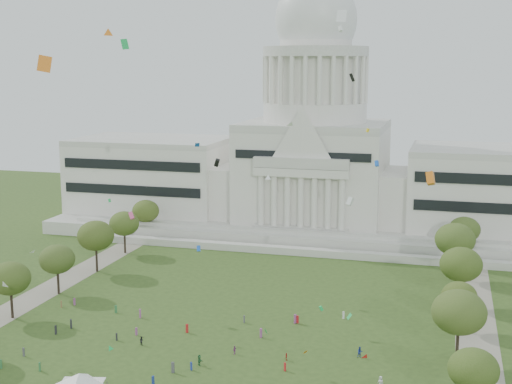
# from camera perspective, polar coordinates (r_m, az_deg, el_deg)

# --- Properties ---
(ground) EXTENTS (400.00, 400.00, 0.00)m
(ground) POSITION_cam_1_polar(r_m,az_deg,el_deg) (124.75, -5.68, -14.52)
(ground) COLOR #344C1D
(ground) RESTS_ON ground
(capitol) EXTENTS (160.00, 64.50, 91.30)m
(capitol) POSITION_cam_1_polar(r_m,az_deg,el_deg) (224.98, 4.65, 2.55)
(capitol) COLOR #B9B6AC
(capitol) RESTS_ON ground
(path_left) EXTENTS (8.00, 160.00, 0.04)m
(path_left) POSITION_cam_1_polar(r_m,az_deg,el_deg) (170.53, -17.32, -8.06)
(path_left) COLOR gray
(path_left) RESTS_ON ground
(path_right) EXTENTS (8.00, 160.00, 0.04)m
(path_right) POSITION_cam_1_polar(r_m,az_deg,el_deg) (145.30, 17.26, -11.28)
(path_right) COLOR gray
(path_right) RESTS_ON ground
(row_tree_r_1) EXTENTS (7.58, 7.58, 10.78)m
(row_tree_r_1) POSITION_cam_1_polar(r_m,az_deg,el_deg) (112.95, 17.01, -13.42)
(row_tree_r_1) COLOR black
(row_tree_r_1) RESTS_ON ground
(row_tree_l_2) EXTENTS (8.42, 8.42, 11.97)m
(row_tree_l_2) POSITION_cam_1_polar(r_m,az_deg,el_deg) (156.42, -19.07, -6.55)
(row_tree_l_2) COLOR black
(row_tree_l_2) RESTS_ON ground
(row_tree_r_2) EXTENTS (9.55, 9.55, 13.58)m
(row_tree_r_2) POSITION_cam_1_polar(r_m,az_deg,el_deg) (130.07, 15.94, -9.24)
(row_tree_r_2) COLOR black
(row_tree_r_2) RESTS_ON ground
(row_tree_l_3) EXTENTS (8.12, 8.12, 11.55)m
(row_tree_l_3) POSITION_cam_1_polar(r_m,az_deg,el_deg) (169.37, -15.63, -5.20)
(row_tree_l_3) COLOR black
(row_tree_l_3) RESTS_ON ground
(row_tree_r_3) EXTENTS (7.01, 7.01, 9.98)m
(row_tree_r_3) POSITION_cam_1_polar(r_m,az_deg,el_deg) (147.07, 15.95, -8.02)
(row_tree_r_3) COLOR black
(row_tree_r_3) RESTS_ON ground
(row_tree_l_4) EXTENTS (9.29, 9.29, 13.21)m
(row_tree_l_4) POSITION_cam_1_polar(r_m,az_deg,el_deg) (184.63, -12.70, -3.43)
(row_tree_l_4) COLOR black
(row_tree_l_4) RESTS_ON ground
(row_tree_r_4) EXTENTS (9.19, 9.19, 13.06)m
(row_tree_r_4) POSITION_cam_1_polar(r_m,az_deg,el_deg) (161.35, 16.08, -5.59)
(row_tree_r_4) COLOR black
(row_tree_r_4) RESTS_ON ground
(row_tree_l_5) EXTENTS (8.33, 8.33, 11.85)m
(row_tree_l_5) POSITION_cam_1_polar(r_m,az_deg,el_deg) (201.45, -10.50, -2.50)
(row_tree_l_5) COLOR black
(row_tree_l_5) RESTS_ON ground
(row_tree_r_5) EXTENTS (9.82, 9.82, 13.96)m
(row_tree_r_5) POSITION_cam_1_polar(r_m,az_deg,el_deg) (180.69, 15.64, -3.68)
(row_tree_r_5) COLOR black
(row_tree_r_5) RESTS_ON ground
(row_tree_l_6) EXTENTS (8.19, 8.19, 11.64)m
(row_tree_l_6) POSITION_cam_1_polar(r_m,az_deg,el_deg) (218.21, -8.82, -1.52)
(row_tree_l_6) COLOR black
(row_tree_l_6) RESTS_ON ground
(row_tree_r_6) EXTENTS (8.42, 8.42, 11.97)m
(row_tree_r_6) POSITION_cam_1_polar(r_m,az_deg,el_deg) (198.53, 16.34, -2.91)
(row_tree_r_6) COLOR black
(row_tree_r_6) RESTS_ON ground
(event_tent) EXTENTS (11.14, 11.14, 5.19)m
(event_tent) POSITION_cam_1_polar(r_m,az_deg,el_deg) (116.94, -13.96, -14.37)
(event_tent) COLOR #4C4C4C
(event_tent) RESTS_ON ground
(person_0) EXTENTS (1.15, 0.98, 1.99)m
(person_0) POSITION_cam_1_polar(r_m,az_deg,el_deg) (121.84, 9.94, -14.75)
(person_0) COLOR silver
(person_0) RESTS_ON ground
(person_2) EXTENTS (1.13, 0.96, 1.99)m
(person_2) POSITION_cam_1_polar(r_m,az_deg,el_deg) (132.66, 8.32, -12.56)
(person_2) COLOR navy
(person_2) RESTS_ON ground
(person_4) EXTENTS (0.80, 1.08, 1.64)m
(person_4) POSITION_cam_1_polar(r_m,az_deg,el_deg) (132.76, -1.72, -12.51)
(person_4) COLOR #994C8C
(person_4) RESTS_ON ground
(person_5) EXTENTS (1.72, 1.82, 1.94)m
(person_5) POSITION_cam_1_polar(r_m,az_deg,el_deg) (128.54, -4.55, -13.26)
(person_5) COLOR #33723F
(person_5) RESTS_ON ground
(person_8) EXTENTS (0.95, 0.81, 1.67)m
(person_8) POSITION_cam_1_polar(r_m,az_deg,el_deg) (138.40, -9.14, -11.67)
(person_8) COLOR #26262B
(person_8) RESTS_ON ground
(person_10) EXTENTS (0.55, 0.86, 1.38)m
(person_10) POSITION_cam_1_polar(r_m,az_deg,el_deg) (130.35, 2.44, -13.03)
(person_10) COLOR #B21E1E
(person_10) RESTS_ON ground
(distant_crowd) EXTENTS (63.32, 40.66, 1.93)m
(distant_crowd) POSITION_cam_1_polar(r_m,az_deg,el_deg) (141.65, -8.45, -11.12)
(distant_crowd) COLOR olive
(distant_crowd) RESTS_ON ground
(kite_swarm) EXTENTS (84.18, 95.88, 58.36)m
(kite_swarm) POSITION_cam_1_polar(r_m,az_deg,el_deg) (119.44, -6.04, -0.35)
(kite_swarm) COLOR yellow
(kite_swarm) RESTS_ON ground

